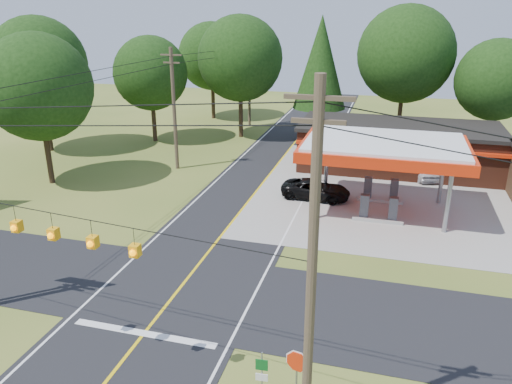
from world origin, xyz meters
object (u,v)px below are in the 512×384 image
(gas_canopy, at_px, (384,150))
(sedan_car, at_px, (422,169))
(octagonal_stop_sign, at_px, (297,366))
(suv_car, at_px, (316,190))

(gas_canopy, distance_m, sedan_car, 9.25)
(gas_canopy, height_order, octagonal_stop_sign, gas_canopy)
(gas_canopy, relative_size, octagonal_stop_sign, 4.39)
(suv_car, height_order, octagonal_stop_sign, octagonal_stop_sign)
(suv_car, bearing_deg, gas_canopy, -100.51)
(suv_car, xyz_separation_m, sedan_car, (7.50, 6.90, 0.05))
(sedan_car, bearing_deg, suv_car, -157.60)
(gas_canopy, bearing_deg, suv_car, 166.31)
(gas_canopy, height_order, sedan_car, gas_canopy)
(suv_car, height_order, sedan_car, sedan_car)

